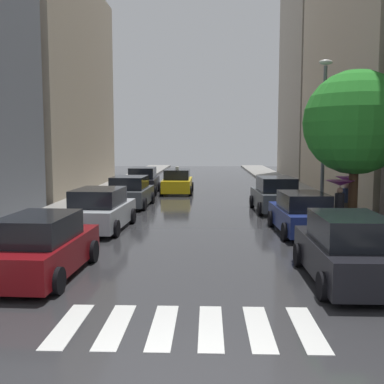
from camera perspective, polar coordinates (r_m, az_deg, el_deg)
name	(u,v)px	position (r m, az deg, el deg)	size (l,w,h in m)	color
ground_plane	(202,195)	(30.35, 1.26, -0.42)	(28.00, 72.00, 0.04)	#2F2F31
sidewalk_left	(103,194)	(31.11, -10.80, -0.19)	(3.00, 72.00, 0.15)	gray
sidewalk_right	(302,194)	(30.94, 13.38, -0.28)	(3.00, 72.00, 0.15)	gray
crosswalk_stripes	(187,327)	(9.11, -0.63, -16.20)	(4.95, 2.20, 0.01)	silver
building_left_mid	(47,85)	(35.16, -17.32, 12.38)	(6.00, 16.62, 14.86)	#B2A38C
building_right_mid	(380,18)	(32.83, 22.08, 19.11)	(6.00, 17.09, 22.12)	#B2A38C
building_right_far	(321,44)	(47.64, 15.54, 17.02)	(6.00, 12.38, 25.20)	#9E9384
parked_car_left_nearest	(42,247)	(12.65, -17.89, -6.49)	(2.11, 4.39, 1.63)	maroon
parked_car_left_second	(100,210)	(18.74, -11.22, -2.21)	(2.32, 4.50, 1.65)	#B2B7BF
parked_car_left_third	(130,192)	(25.07, -7.58, -0.06)	(2.27, 4.19, 1.64)	#474C51
parked_car_left_fourth	(143,181)	(31.43, -6.01, 1.31)	(2.12, 4.34, 1.76)	black
parked_car_right_nearest	(347,251)	(12.17, 18.45, -6.84)	(2.00, 4.31, 1.72)	black
parked_car_right_second	(302,214)	(18.18, 13.33, -2.64)	(2.17, 4.34, 1.57)	navy
parked_car_right_third	(275,195)	(23.58, 10.19, -0.41)	(2.28, 4.28, 1.73)	#474C51
taxi_midroad	(177,182)	(31.35, -1.80, 1.23)	(2.07, 4.30, 1.81)	yellow
pedestrian_foreground	(346,189)	(20.78, 18.40, 0.36)	(0.95, 0.95, 1.85)	brown
pedestrian_by_kerb	(340,192)	(18.80, 17.66, -0.04)	(1.09, 1.09, 1.84)	brown
street_tree_right	(356,123)	(19.24, 19.41, 8.01)	(4.03, 4.03, 6.08)	#513823
lamp_post_right	(324,127)	(21.79, 15.85, 7.72)	(0.60, 0.28, 6.93)	#595B60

